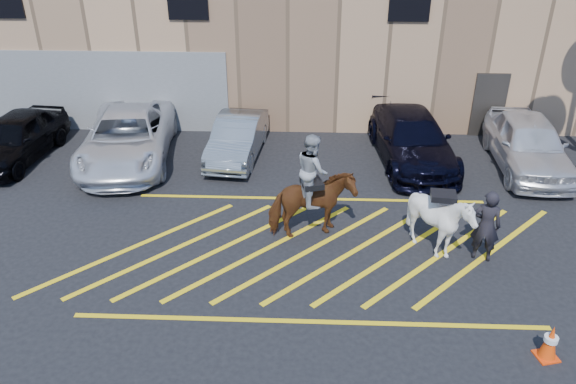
{
  "coord_description": "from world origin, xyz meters",
  "views": [
    {
      "loc": [
        -0.08,
        -11.38,
        7.65
      ],
      "look_at": [
        -0.54,
        0.2,
        1.3
      ],
      "focal_mm": 35.0,
      "sensor_mm": 36.0,
      "label": 1
    }
  ],
  "objects_px": {
    "mounted_bay": "(312,197)",
    "car_blue_suv": "(412,139)",
    "saddled_white": "(440,221)",
    "traffic_cone": "(550,342)",
    "handler": "(486,226)",
    "car_white_pickup": "(128,137)",
    "car_white_suv": "(528,143)",
    "car_silver_sedan": "(237,138)",
    "car_black_suv": "(16,138)"
  },
  "relations": [
    {
      "from": "car_blue_suv",
      "to": "car_white_suv",
      "type": "height_order",
      "value": "car_white_suv"
    },
    {
      "from": "car_white_suv",
      "to": "mounted_bay",
      "type": "bearing_deg",
      "value": -145.29
    },
    {
      "from": "car_blue_suv",
      "to": "handler",
      "type": "xyz_separation_m",
      "value": [
        0.84,
        -5.28,
        0.14
      ]
    },
    {
      "from": "saddled_white",
      "to": "traffic_cone",
      "type": "height_order",
      "value": "saddled_white"
    },
    {
      "from": "car_white_pickup",
      "to": "handler",
      "type": "relative_size",
      "value": 3.13
    },
    {
      "from": "car_silver_sedan",
      "to": "car_blue_suv",
      "type": "relative_size",
      "value": 0.76
    },
    {
      "from": "handler",
      "to": "saddled_white",
      "type": "relative_size",
      "value": 1.02
    },
    {
      "from": "car_silver_sedan",
      "to": "saddled_white",
      "type": "height_order",
      "value": "saddled_white"
    },
    {
      "from": "car_white_pickup",
      "to": "car_silver_sedan",
      "type": "xyz_separation_m",
      "value": [
        3.38,
        0.4,
        -0.13
      ]
    },
    {
      "from": "car_black_suv",
      "to": "traffic_cone",
      "type": "distance_m",
      "value": 15.79
    },
    {
      "from": "car_black_suv",
      "to": "mounted_bay",
      "type": "relative_size",
      "value": 1.59
    },
    {
      "from": "car_silver_sedan",
      "to": "car_white_suv",
      "type": "relative_size",
      "value": 0.83
    },
    {
      "from": "saddled_white",
      "to": "car_silver_sedan",
      "type": "bearing_deg",
      "value": 135.48
    },
    {
      "from": "traffic_cone",
      "to": "car_white_suv",
      "type": "bearing_deg",
      "value": 74.88
    },
    {
      "from": "mounted_bay",
      "to": "traffic_cone",
      "type": "height_order",
      "value": "mounted_bay"
    },
    {
      "from": "car_black_suv",
      "to": "mounted_bay",
      "type": "distance_m",
      "value": 10.11
    },
    {
      "from": "car_black_suv",
      "to": "car_white_suv",
      "type": "height_order",
      "value": "car_white_suv"
    },
    {
      "from": "saddled_white",
      "to": "car_white_pickup",
      "type": "bearing_deg",
      "value": 151.02
    },
    {
      "from": "car_blue_suv",
      "to": "saddled_white",
      "type": "bearing_deg",
      "value": -97.22
    },
    {
      "from": "car_white_pickup",
      "to": "handler",
      "type": "distance_m",
      "value": 10.89
    },
    {
      "from": "saddled_white",
      "to": "traffic_cone",
      "type": "relative_size",
      "value": 2.37
    },
    {
      "from": "car_black_suv",
      "to": "traffic_cone",
      "type": "bearing_deg",
      "value": -24.9
    },
    {
      "from": "traffic_cone",
      "to": "mounted_bay",
      "type": "bearing_deg",
      "value": 137.93
    },
    {
      "from": "mounted_bay",
      "to": "handler",
      "type": "bearing_deg",
      "value": -11.58
    },
    {
      "from": "car_white_suv",
      "to": "saddled_white",
      "type": "bearing_deg",
      "value": -124.51
    },
    {
      "from": "car_blue_suv",
      "to": "mounted_bay",
      "type": "xyz_separation_m",
      "value": [
        -3.11,
        -4.47,
        0.35
      ]
    },
    {
      "from": "car_silver_sedan",
      "to": "car_white_suv",
      "type": "distance_m",
      "value": 8.89
    },
    {
      "from": "mounted_bay",
      "to": "saddled_white",
      "type": "bearing_deg",
      "value": -12.3
    },
    {
      "from": "mounted_bay",
      "to": "car_blue_suv",
      "type": "bearing_deg",
      "value": 55.17
    },
    {
      "from": "car_blue_suv",
      "to": "saddled_white",
      "type": "relative_size",
      "value": 2.95
    },
    {
      "from": "car_blue_suv",
      "to": "handler",
      "type": "height_order",
      "value": "handler"
    },
    {
      "from": "car_silver_sedan",
      "to": "car_black_suv",
      "type": "bearing_deg",
      "value": -170.57
    },
    {
      "from": "car_blue_suv",
      "to": "car_white_suv",
      "type": "distance_m",
      "value": 3.44
    },
    {
      "from": "saddled_white",
      "to": "traffic_cone",
      "type": "distance_m",
      "value": 3.62
    },
    {
      "from": "car_black_suv",
      "to": "car_white_suv",
      "type": "relative_size",
      "value": 0.91
    },
    {
      "from": "car_silver_sedan",
      "to": "traffic_cone",
      "type": "height_order",
      "value": "car_silver_sedan"
    },
    {
      "from": "car_white_pickup",
      "to": "car_silver_sedan",
      "type": "bearing_deg",
      "value": -0.11
    },
    {
      "from": "mounted_bay",
      "to": "car_white_pickup",
      "type": "bearing_deg",
      "value": 144.01
    },
    {
      "from": "car_white_pickup",
      "to": "mounted_bay",
      "type": "xyz_separation_m",
      "value": [
        5.73,
        -4.16,
        0.32
      ]
    },
    {
      "from": "car_white_pickup",
      "to": "saddled_white",
      "type": "xyz_separation_m",
      "value": [
        8.68,
        -4.81,
        0.1
      ]
    },
    {
      "from": "car_black_suv",
      "to": "mounted_bay",
      "type": "bearing_deg",
      "value": -18.21
    },
    {
      "from": "traffic_cone",
      "to": "handler",
      "type": "bearing_deg",
      "value": 97.39
    },
    {
      "from": "mounted_bay",
      "to": "saddled_white",
      "type": "height_order",
      "value": "mounted_bay"
    },
    {
      "from": "car_black_suv",
      "to": "handler",
      "type": "bearing_deg",
      "value": -14.73
    },
    {
      "from": "handler",
      "to": "mounted_bay",
      "type": "relative_size",
      "value": 0.66
    },
    {
      "from": "car_black_suv",
      "to": "car_white_pickup",
      "type": "bearing_deg",
      "value": 6.91
    },
    {
      "from": "car_white_pickup",
      "to": "handler",
      "type": "xyz_separation_m",
      "value": [
        9.69,
        -4.97,
        0.12
      ]
    },
    {
      "from": "car_silver_sedan",
      "to": "handler",
      "type": "bearing_deg",
      "value": -35.01
    },
    {
      "from": "car_silver_sedan",
      "to": "handler",
      "type": "distance_m",
      "value": 8.29
    },
    {
      "from": "car_white_suv",
      "to": "traffic_cone",
      "type": "height_order",
      "value": "car_white_suv"
    }
  ]
}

